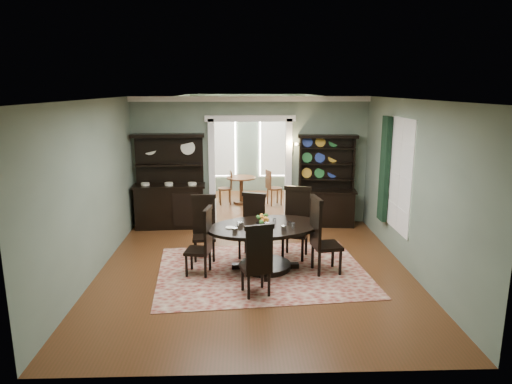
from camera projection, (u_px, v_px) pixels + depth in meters
room at (254, 184)px, 7.82m from camera, size 5.51×6.01×3.01m
parlor at (248, 147)px, 13.18m from camera, size 3.51×3.50×3.01m
doorway_trim at (250, 156)px, 10.69m from camera, size 2.08×0.25×2.57m
right_window at (392, 172)px, 8.76m from camera, size 0.15×1.47×2.12m
wall_sconce at (291, 145)px, 10.51m from camera, size 0.27×0.21×0.21m
rug at (262, 271)px, 8.11m from camera, size 3.87×3.07×0.01m
dining_table at (265, 239)px, 8.10m from camera, size 2.34×2.34×0.82m
centerpiece at (262, 222)px, 8.03m from camera, size 1.23×0.79×0.20m
chair_far_left at (204, 225)px, 8.65m from camera, size 0.48×0.46×1.22m
chair_far_mid at (253, 224)px, 8.73m from camera, size 0.58×0.56×1.23m
chair_far_right at (296, 220)px, 8.73m from camera, size 0.63×0.61×1.36m
chair_end_left at (203, 240)px, 7.84m from camera, size 0.49×0.51×1.21m
chair_end_right at (321, 233)px, 7.90m from camera, size 0.55×0.57×1.37m
chair_near at (258, 259)px, 6.99m from camera, size 0.54×0.52×1.20m
sideboard at (170, 195)px, 10.57m from camera, size 1.68×0.68×2.17m
welsh_dresser at (326, 193)px, 10.71m from camera, size 1.41×0.63×2.14m
parlor_table at (241, 186)px, 12.78m from camera, size 0.82×0.82×0.75m
parlor_chair_left at (227, 187)px, 12.72m from camera, size 0.40×0.39×0.92m
parlor_chair_right at (272, 186)px, 12.59m from camera, size 0.46×0.45×0.98m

